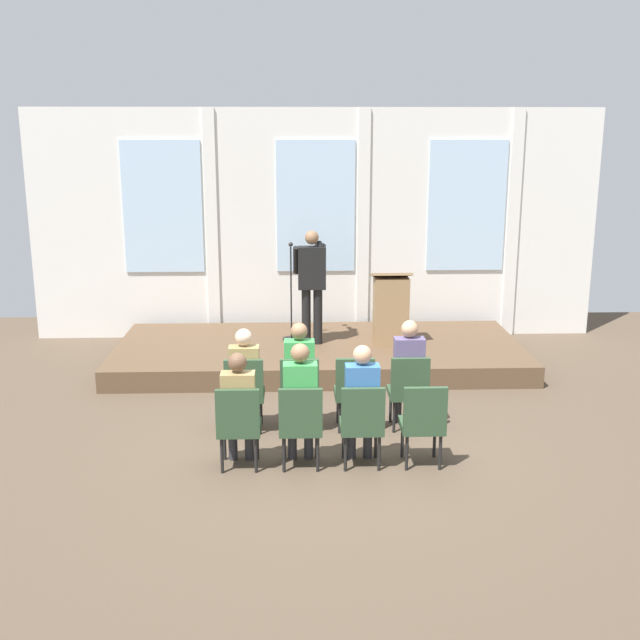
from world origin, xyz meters
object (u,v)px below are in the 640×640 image
Objects in this scene: lectern at (391,309)px; chair_r0_c3 at (409,388)px; chair_r0_c0 at (245,390)px; audience_r1_c0 at (239,403)px; chair_r1_c1 at (301,422)px; mic_stand at (291,319)px; audience_r1_c1 at (300,399)px; speaker at (312,279)px; audience_r0_c0 at (245,374)px; audience_r0_c1 at (299,370)px; chair_r1_c0 at (239,422)px; audience_r0_c3 at (408,369)px; chair_r1_c2 at (362,421)px; chair_r0_c2 at (354,388)px; audience_r1_c2 at (362,399)px; chair_r0_c1 at (300,389)px; chair_r1_c3 at (423,420)px.

lectern reaches higher than chair_r0_c3.
chair_r0_c0 is 0.73× the size of audience_r1_c0.
lectern is 4.06m from chair_r1_c1.
audience_r1_c0 is (-0.56, -4.00, 0.07)m from mic_stand.
speaker is at bearing 86.69° from audience_r1_c1.
speaker reaches higher than chair_r1_c1.
audience_r0_c0 is 0.66m from audience_r0_c1.
chair_r0_c0 is at bearing 90.00° from chair_r1_c0.
chair_r1_c2 is at bearing -120.01° from audience_r0_c3.
chair_r0_c2 is (-0.77, -2.73, -0.33)m from lectern.
audience_r0_c1 is at bearing 176.50° from chair_r0_c3.
audience_r1_c1 is (0.66, -0.00, 0.05)m from audience_r1_c0.
audience_r1_c2 is at bearing 0.11° from audience_r1_c1.
audience_r0_c0 is 1.69m from audience_r1_c2.
chair_r0_c1 is 1.24m from chair_r1_c0.
audience_r1_c1 reaches higher than audience_r0_c3.
chair_r1_c1 and chair_r1_c2 have the same top height.
chair_r0_c2 is at bearing -3.67° from audience_r0_c0.
audience_r0_c1 is at bearing 58.09° from audience_r1_c0.
audience_r1_c1 is (0.66, -1.06, 0.05)m from audience_r0_c0.
audience_r0_c1 is 0.99× the size of audience_r1_c2.
lectern is (1.21, -0.09, -0.47)m from speaker.
audience_r0_c0 is at bearing 90.00° from audience_r1_c0.
audience_r0_c1 is at bearing -0.33° from audience_r0_c0.
chair_r1_c1 is at bearing -58.15° from chair_r0_c0.
chair_r1_c2 is (0.00, -1.06, 0.00)m from chair_r0_c2.
lectern reaches higher than audience_r0_c0.
audience_r1_c1 reaches higher than audience_r0_c1.
audience_r0_c3 is at bearing 38.87° from audience_r1_c1.
audience_r1_c0 is (-0.66, -0.97, 0.18)m from chair_r0_c1.
mic_stand is 1.15× the size of audience_r0_c3.
mic_stand is 1.15× the size of audience_r1_c2.
audience_r0_c3 reaches higher than audience_r0_c0.
mic_stand reaches higher than chair_r0_c1.
chair_r1_c2 is (1.31, -1.14, -0.17)m from audience_r0_c0.
mic_stand is 2.95m from audience_r0_c1.
audience_r0_c3 is at bearing 28.14° from audience_r1_c0.
chair_r0_c3 is at bearing 0.00° from chair_r0_c0.
audience_r0_c0 is 0.99× the size of audience_r1_c0.
speaker is 2.81m from audience_r0_c1.
speaker is 3.00m from audience_r0_c3.
audience_r1_c0 is at bearing -103.01° from speaker.
mic_stand reaches higher than chair_r1_c3.
audience_r0_c1 is at bearing 60.00° from chair_r1_c0.
audience_r0_c3 is at bearing -0.04° from audience_r0_c1.
lectern is 3.37m from audience_r0_c0.
audience_r1_c1 is (-0.00, -1.06, 0.02)m from audience_r0_c1.
chair_r0_c2 is at bearing -105.83° from lectern.
mic_stand is 1.22× the size of audience_r0_c0.
audience_r0_c3 reaches higher than chair_r1_c3.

